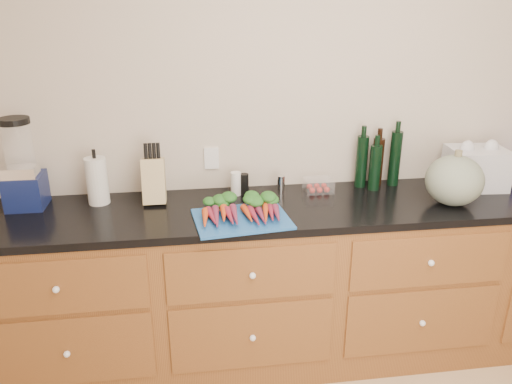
{
  "coord_description": "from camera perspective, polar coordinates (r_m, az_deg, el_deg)",
  "views": [
    {
      "loc": [
        -0.71,
        -1.07,
        1.95
      ],
      "look_at": [
        -0.4,
        1.2,
        1.06
      ],
      "focal_mm": 35.0,
      "sensor_mm": 36.0,
      "label": 1
    }
  ],
  "objects": [
    {
      "name": "blender_appliance",
      "position": [
        2.79,
        -25.17,
        2.36
      ],
      "size": [
        0.19,
        0.19,
        0.47
      ],
      "color": "#0F1949",
      "rests_on": "countertop"
    },
    {
      "name": "countertop",
      "position": [
        2.68,
        8.27,
        -1.59
      ],
      "size": [
        3.64,
        0.62,
        0.04
      ],
      "primitive_type": "cube",
      "color": "black",
      "rests_on": "cabinets"
    },
    {
      "name": "cutting_board",
      "position": [
        2.44,
        -1.67,
        -3.09
      ],
      "size": [
        0.49,
        0.39,
        0.01
      ],
      "primitive_type": "cube",
      "rotation": [
        0.0,
        0.0,
        0.12
      ],
      "color": "#1C559E",
      "rests_on": "countertop"
    },
    {
      "name": "wall_back",
      "position": [
        2.86,
        6.92,
        7.96
      ],
      "size": [
        4.1,
        0.05,
        2.6
      ],
      "primitive_type": "cube",
      "color": "beige",
      "rests_on": "ground"
    },
    {
      "name": "knife_block",
      "position": [
        2.67,
        -11.59,
        1.27
      ],
      "size": [
        0.12,
        0.12,
        0.24
      ],
      "primitive_type": "cube",
      "color": "tan",
      "rests_on": "countertop"
    },
    {
      "name": "paper_towel",
      "position": [
        2.73,
        -17.7,
        1.22
      ],
      "size": [
        0.11,
        0.11,
        0.25
      ],
      "primitive_type": "cylinder",
      "color": "silver",
      "rests_on": "countertop"
    },
    {
      "name": "grocery_bag",
      "position": [
        3.09,
        23.82,
        2.53
      ],
      "size": [
        0.33,
        0.27,
        0.23
      ],
      "primitive_type": null,
      "rotation": [
        0.0,
        0.0,
        -0.08
      ],
      "color": "white",
      "rests_on": "countertop"
    },
    {
      "name": "bottles",
      "position": [
        2.92,
        13.73,
        3.33
      ],
      "size": [
        0.26,
        0.13,
        0.32
      ],
      "color": "black",
      "rests_on": "countertop"
    },
    {
      "name": "canister_chrome",
      "position": [
        2.77,
        2.87,
        0.9
      ],
      "size": [
        0.04,
        0.04,
        0.1
      ],
      "primitive_type": "cylinder",
      "color": "silver",
      "rests_on": "countertop"
    },
    {
      "name": "tomato_box",
      "position": [
        2.81,
        7.13,
        0.78
      ],
      "size": [
        0.15,
        0.12,
        0.07
      ],
      "primitive_type": "cube",
      "color": "white",
      "rests_on": "countertop"
    },
    {
      "name": "grinder_pepper",
      "position": [
        2.74,
        -1.34,
        0.89
      ],
      "size": [
        0.05,
        0.05,
        0.12
      ],
      "primitive_type": "cylinder",
      "color": "black",
      "rests_on": "countertop"
    },
    {
      "name": "squash",
      "position": [
        2.78,
        21.73,
        1.25
      ],
      "size": [
        0.29,
        0.29,
        0.26
      ],
      "primitive_type": "ellipsoid",
      "color": "#5E6B5A",
      "rests_on": "countertop"
    },
    {
      "name": "cabinets",
      "position": [
        2.89,
        7.8,
        -10.22
      ],
      "size": [
        3.6,
        0.64,
        0.9
      ],
      "color": "brown",
      "rests_on": "ground"
    },
    {
      "name": "grinder_salt",
      "position": [
        2.73,
        -2.31,
        0.97
      ],
      "size": [
        0.06,
        0.06,
        0.13
      ],
      "primitive_type": "cylinder",
      "color": "white",
      "rests_on": "countertop"
    },
    {
      "name": "carrots",
      "position": [
        2.46,
        -1.77,
        -2.12
      ],
      "size": [
        0.39,
        0.29,
        0.06
      ],
      "color": "#CC4118",
      "rests_on": "cutting_board"
    }
  ]
}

